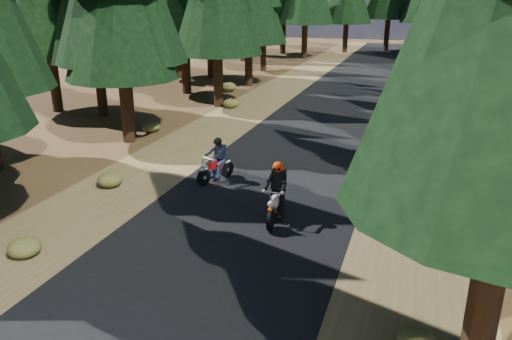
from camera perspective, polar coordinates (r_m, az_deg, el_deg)
The scene contains 8 objects.
ground at distance 13.59m, azimuth -2.03°, elevation -6.39°, with size 120.00×120.00×0.00m, color #412C17.
road at distance 17.99m, azimuth 3.56°, elevation 0.25°, with size 6.00×100.00×0.01m, color black.
shoulder_l at distance 19.62m, azimuth -9.52°, elevation 1.65°, with size 3.20×100.00×0.01m, color brown.
shoulder_r at distance 17.46m, azimuth 18.28°, elevation -1.36°, with size 3.20×100.00×0.01m, color brown.
log_near at distance 22.16m, azimuth 26.01°, elevation 2.40°, with size 0.32×0.32×5.39m, color #4C4233.
understory_shrubs at distance 20.46m, azimuth 8.77°, elevation 3.23°, with size 15.90×31.96×0.69m.
rider_lead at distance 13.63m, azimuth 2.32°, elevation -3.71°, with size 0.66×1.90×1.67m.
rider_follow at distance 16.59m, azimuth -4.65°, elevation 0.32°, with size 1.10×1.72×1.48m.
Camera 1 is at (4.35, -11.42, 5.93)m, focal length 35.00 mm.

